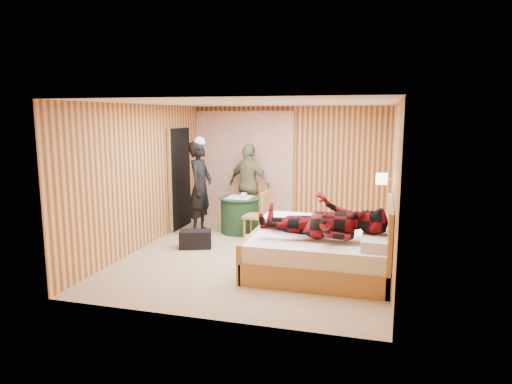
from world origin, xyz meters
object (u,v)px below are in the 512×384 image
(woman_standing, at_px, (200,188))
(man_at_table, at_px, (249,185))
(man_on_bed, at_px, (323,211))
(nightstand, at_px, (376,245))
(round_table, at_px, (240,215))
(duffel_bag, at_px, (195,239))
(chair_near, at_px, (260,212))
(bed, at_px, (322,252))
(chair_far, at_px, (250,200))
(wall_lamp, at_px, (382,179))

(woman_standing, distance_m, man_at_table, 1.18)
(man_on_bed, bearing_deg, man_at_table, 124.00)
(nightstand, relative_size, round_table, 0.72)
(nightstand, xyz_separation_m, duffel_bag, (-3.07, 0.00, -0.13))
(duffel_bag, distance_m, man_at_table, 2.09)
(chair_near, height_order, duffel_bag, chair_near)
(nightstand, bearing_deg, round_table, 154.72)
(round_table, height_order, man_on_bed, man_on_bed)
(bed, height_order, nightstand, bed)
(round_table, xyz_separation_m, chair_far, (0.02, 0.64, 0.18))
(man_on_bed, bearing_deg, bed, 96.87)
(wall_lamp, bearing_deg, duffel_bag, -173.64)
(duffel_bag, bearing_deg, nightstand, -19.97)
(round_table, relative_size, chair_far, 0.87)
(wall_lamp, relative_size, duffel_bag, 0.47)
(round_table, xyz_separation_m, man_at_table, (0.00, 0.67, 0.50))
(bed, distance_m, man_on_bed, 0.70)
(nightstand, distance_m, woman_standing, 3.57)
(duffel_bag, bearing_deg, wall_lamp, -13.60)
(chair_near, relative_size, woman_standing, 0.51)
(chair_near, bearing_deg, man_on_bed, 43.16)
(chair_near, bearing_deg, wall_lamp, 82.41)
(wall_lamp, distance_m, man_at_table, 3.14)
(bed, bearing_deg, duffel_bag, 163.50)
(bed, bearing_deg, chair_far, 125.95)
(chair_far, bearing_deg, duffel_bag, -90.86)
(bed, xyz_separation_m, chair_far, (-1.87, 2.57, 0.22))
(wall_lamp, bearing_deg, man_at_table, 149.61)
(round_table, relative_size, woman_standing, 0.44)
(chair_far, bearing_deg, man_at_table, 130.86)
(nightstand, distance_m, chair_far, 3.24)
(wall_lamp, distance_m, chair_far, 3.17)
(bed, xyz_separation_m, round_table, (-1.88, 1.93, 0.04))
(bed, relative_size, duffel_bag, 3.71)
(nightstand, xyz_separation_m, round_table, (-2.64, 1.25, 0.07))
(chair_far, height_order, man_at_table, man_at_table)
(wall_lamp, distance_m, nightstand, 1.07)
(woman_standing, bearing_deg, man_on_bed, -125.19)
(chair_far, relative_size, woman_standing, 0.51)
(wall_lamp, xyz_separation_m, round_table, (-2.68, 0.90, -0.94))
(bed, bearing_deg, nightstand, 42.07)
(woman_standing, xyz_separation_m, man_on_bed, (2.64, -1.91, 0.08))
(nightstand, relative_size, woman_standing, 0.32)
(chair_far, distance_m, chair_near, 1.20)
(chair_far, height_order, woman_standing, woman_standing)
(chair_near, distance_m, woman_standing, 1.33)
(man_on_bed, bearing_deg, chair_far, 124.06)
(bed, distance_m, round_table, 2.70)
(chair_far, distance_m, duffel_bag, 1.98)
(woman_standing, bearing_deg, chair_near, -97.77)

